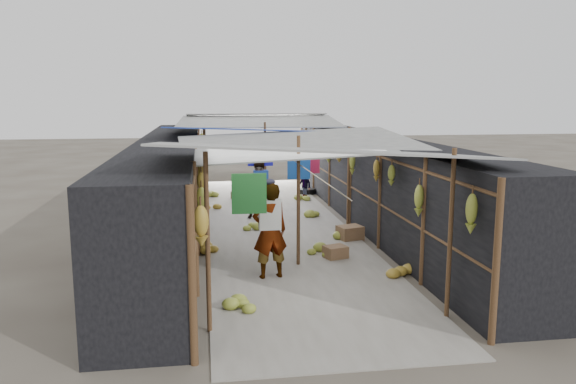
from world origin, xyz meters
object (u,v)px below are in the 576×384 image
black_basin (307,191)px  vendor_seated (304,183)px  crate_near (335,252)px  vendor_elderly (270,231)px  shopper_blue (261,190)px

black_basin → vendor_seated: (-0.24, -0.80, 0.40)m
crate_near → black_basin: bearing=65.7°
black_basin → vendor_elderly: vendor_elderly is taller
crate_near → vendor_elderly: 2.00m
vendor_elderly → vendor_seated: size_ratio=1.83×
shopper_blue → vendor_seated: shopper_blue is taller
vendor_elderly → black_basin: bearing=-115.3°
black_basin → shopper_blue: size_ratio=0.37×
crate_near → vendor_elderly: vendor_elderly is taller
crate_near → black_basin: 7.98m
vendor_elderly → shopper_blue: bearing=-104.7°
shopper_blue → vendor_seated: bearing=51.0°
vendor_elderly → shopper_blue: size_ratio=1.12×
black_basin → vendor_seated: 0.92m
shopper_blue → vendor_seated: size_ratio=1.63×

